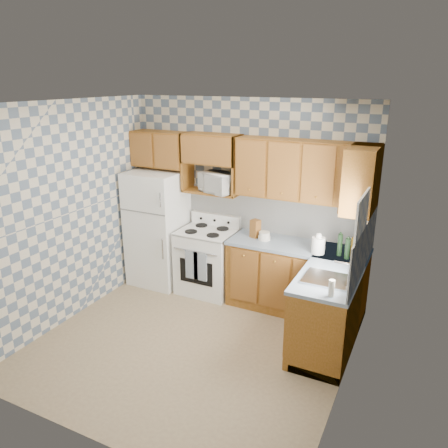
{
  "coord_description": "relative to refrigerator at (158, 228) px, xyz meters",
  "views": [
    {
      "loc": [
        2.25,
        -3.75,
        2.93
      ],
      "look_at": [
        0.05,
        0.75,
        1.25
      ],
      "focal_mm": 35.0,
      "sensor_mm": 36.0,
      "label": 1
    }
  ],
  "objects": [
    {
      "name": "floor",
      "position": [
        1.27,
        -1.25,
        -0.84
      ],
      "size": [
        3.4,
        3.4,
        0.0
      ],
      "primitive_type": "plane",
      "color": "#7E674D",
      "rests_on": "ground"
    },
    {
      "name": "back_wall",
      "position": [
        1.27,
        0.35,
        0.51
      ],
      "size": [
        3.4,
        0.02,
        2.7
      ],
      "primitive_type": "cube",
      "color": "slate",
      "rests_on": "ground"
    },
    {
      "name": "right_wall",
      "position": [
        2.97,
        -1.25,
        0.51
      ],
      "size": [
        0.02,
        3.2,
        2.7
      ],
      "primitive_type": "cube",
      "color": "slate",
      "rests_on": "ground"
    },
    {
      "name": "backsplash_back",
      "position": [
        1.68,
        0.34,
        0.36
      ],
      "size": [
        2.6,
        0.02,
        0.56
      ],
      "primitive_type": "cube",
      "color": "white",
      "rests_on": "back_wall"
    },
    {
      "name": "backsplash_right",
      "position": [
        2.96,
        -0.45,
        0.36
      ],
      "size": [
        0.02,
        1.6,
        0.56
      ],
      "primitive_type": "cube",
      "color": "white",
      "rests_on": "right_wall"
    },
    {
      "name": "refrigerator",
      "position": [
        0.0,
        0.0,
        0.0
      ],
      "size": [
        0.75,
        0.7,
        1.68
      ],
      "primitive_type": "cube",
      "color": "white",
      "rests_on": "floor"
    },
    {
      "name": "stove_body",
      "position": [
        0.8,
        0.03,
        -0.39
      ],
      "size": [
        0.76,
        0.65,
        0.9
      ],
      "primitive_type": "cube",
      "color": "white",
      "rests_on": "floor"
    },
    {
      "name": "cooktop",
      "position": [
        0.8,
        0.03,
        0.07
      ],
      "size": [
        0.76,
        0.65,
        0.02
      ],
      "primitive_type": "cube",
      "color": "silver",
      "rests_on": "stove_body"
    },
    {
      "name": "backguard",
      "position": [
        0.8,
        0.3,
        0.16
      ],
      "size": [
        0.76,
        0.08,
        0.17
      ],
      "primitive_type": "cube",
      "color": "white",
      "rests_on": "cooktop"
    },
    {
      "name": "dish_towel_left",
      "position": [
        0.75,
        -0.32,
        -0.31
      ],
      "size": [
        0.19,
        0.02,
        0.4
      ],
      "primitive_type": "cube",
      "color": "navy",
      "rests_on": "stove_body"
    },
    {
      "name": "dish_towel_right",
      "position": [
        0.88,
        -0.32,
        -0.31
      ],
      "size": [
        0.19,
        0.02,
        0.4
      ],
      "primitive_type": "cube",
      "color": "navy",
      "rests_on": "stove_body"
    },
    {
      "name": "base_cabinets_back",
      "position": [
        2.1,
        0.05,
        -0.4
      ],
      "size": [
        1.75,
        0.6,
        0.88
      ],
      "primitive_type": "cube",
      "color": "#633E0C",
      "rests_on": "floor"
    },
    {
      "name": "base_cabinets_right",
      "position": [
        2.67,
        -0.45,
        -0.4
      ],
      "size": [
        0.6,
        1.6,
        0.88
      ],
      "primitive_type": "cube",
      "color": "#633E0C",
      "rests_on": "floor"
    },
    {
      "name": "countertop_back",
      "position": [
        2.1,
        0.05,
        0.06
      ],
      "size": [
        1.77,
        0.63,
        0.04
      ],
      "primitive_type": "cube",
      "color": "slate",
      "rests_on": "base_cabinets_back"
    },
    {
      "name": "countertop_right",
      "position": [
        2.67,
        -0.45,
        0.06
      ],
      "size": [
        0.63,
        1.6,
        0.04
      ],
      "primitive_type": "cube",
      "color": "slate",
      "rests_on": "base_cabinets_right"
    },
    {
      "name": "upper_cabinets_back",
      "position": [
        2.1,
        0.19,
        1.01
      ],
      "size": [
        1.75,
        0.33,
        0.74
      ],
      "primitive_type": "cube",
      "color": "#633E0C",
      "rests_on": "back_wall"
    },
    {
      "name": "upper_cabinets_fridge",
      "position": [
        -0.02,
        0.19,
        1.13
      ],
      "size": [
        0.82,
        0.33,
        0.5
      ],
      "primitive_type": "cube",
      "color": "#633E0C",
      "rests_on": "back_wall"
    },
    {
      "name": "upper_cabinets_right",
      "position": [
        2.81,
        0.0,
        1.01
      ],
      "size": [
        0.33,
        0.7,
        0.74
      ],
      "primitive_type": "cube",
      "color": "#633E0C",
      "rests_on": "right_wall"
    },
    {
      "name": "microwave_shelf",
      "position": [
        0.8,
        0.19,
        0.6
      ],
      "size": [
        0.8,
        0.33,
        0.03
      ],
      "primitive_type": "cube",
      "color": "#633E0C",
      "rests_on": "back_wall"
    },
    {
      "name": "microwave",
      "position": [
        0.92,
        0.15,
        0.75
      ],
      "size": [
        0.57,
        0.47,
        0.27
      ],
      "primitive_type": "imported",
      "rotation": [
        0.0,
        0.0,
        -0.33
      ],
      "color": "white",
      "rests_on": "microwave_shelf"
    },
    {
      "name": "sink",
      "position": [
        2.67,
        -0.8,
        0.09
      ],
      "size": [
        0.48,
        0.4,
        0.03
      ],
      "primitive_type": "cube",
      "color": "#B7B7BC",
      "rests_on": "countertop_right"
    },
    {
      "name": "window",
      "position": [
        2.96,
        -0.8,
        0.61
      ],
      "size": [
        0.02,
        0.66,
        0.86
      ],
      "primitive_type": "cube",
      "color": "silver",
      "rests_on": "right_wall"
    },
    {
      "name": "bottle_0",
      "position": [
        2.64,
        -0.07,
        0.21
      ],
      "size": [
        0.06,
        0.06,
        0.27
      ],
      "primitive_type": "cylinder",
      "color": "black",
      "rests_on": "countertop_back"
    },
    {
      "name": "bottle_1",
      "position": [
        2.74,
        -0.13,
        0.21
      ],
      "size": [
        0.06,
        0.06,
        0.25
      ],
      "primitive_type": "cylinder",
      "color": "black",
      "rests_on": "countertop_back"
    },
    {
      "name": "bottle_2",
      "position": [
        2.79,
        -0.03,
        0.2
      ],
      "size": [
        0.06,
        0.06,
        0.23
      ],
      "primitive_type": "cylinder",
      "color": "brown",
      "rests_on": "countertop_back"
    },
    {
      "name": "knife_block",
      "position": [
        1.51,
        0.07,
        0.2
      ],
      "size": [
        0.14,
        0.14,
        0.24
      ],
      "primitive_type": "cube",
      "rotation": [
        0.0,
        0.0,
        -0.35
      ],
      "color": "brown",
      "rests_on": "countertop_back"
    },
    {
      "name": "electric_kettle",
      "position": [
        2.4,
        -0.12,
        0.18
      ],
      "size": [
        0.16,
        0.16,
        0.2
      ],
      "primitive_type": "cylinder",
      "color": "white",
      "rests_on": "countertop_back"
    },
    {
      "name": "food_containers",
      "position": [
        1.65,
        0.03,
        0.13
      ],
      "size": [
        0.16,
        0.16,
        0.11
      ],
      "primitive_type": null,
      "color": "beige",
      "rests_on": "countertop_back"
    },
    {
      "name": "soap_bottle",
      "position": [
        2.79,
        -1.14,
        0.17
      ],
      "size": [
        0.06,
        0.06,
        0.17
      ],
      "primitive_type": "cylinder",
      "color": "beige",
      "rests_on": "countertop_right"
    }
  ]
}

